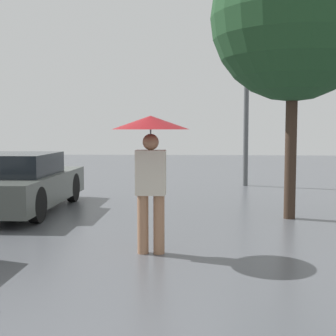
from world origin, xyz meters
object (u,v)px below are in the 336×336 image
(parked_car_farthest, at_px, (20,183))
(pedestrian, at_px, (151,145))
(tree, at_px, (294,18))
(street_lamp, at_px, (246,105))

(parked_car_farthest, bearing_deg, pedestrian, -46.42)
(parked_car_farthest, relative_size, tree, 0.77)
(parked_car_farthest, distance_m, street_lamp, 7.24)
(tree, bearing_deg, pedestrian, -132.26)
(parked_car_farthest, relative_size, street_lamp, 1.07)
(tree, relative_size, street_lamp, 1.38)
(pedestrian, xyz_separation_m, parked_car_farthest, (-3.07, 3.22, -0.92))
(tree, bearing_deg, parked_car_farthest, 174.38)
(parked_car_farthest, xyz_separation_m, tree, (5.50, -0.54, 3.20))
(pedestrian, height_order, parked_car_farthest, pedestrian)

